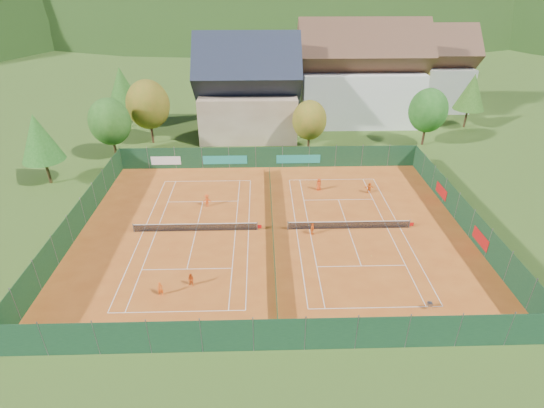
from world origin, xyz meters
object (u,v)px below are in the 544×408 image
Objects in this scene: player_left_near at (160,289)px; ball_hopper at (430,304)px; hotel_block_b at (424,73)px; player_right_near at (312,229)px; player_left_far at (207,200)px; chalet at (248,93)px; player_right_far_a at (319,184)px; player_left_mid at (191,280)px; player_right_far_b at (369,188)px; hotel_block_a at (360,79)px.

ball_hopper is at bearing -16.79° from player_left_near.
hotel_block_b is 52.26m from player_right_near.
hotel_block_b reaches higher than player_left_near.
player_left_far reaches higher than player_left_near.
hotel_block_b is at bearing 72.42° from ball_hopper.
player_left_near is at bearing -99.43° from chalet.
ball_hopper is at bearing -107.58° from hotel_block_b.
chalet is at bearing 69.80° from player_left_near.
player_right_far_a reaches higher than ball_hopper.
player_right_far_b is at bearing 62.06° from player_left_mid.
hotel_block_a is 39.15m from player_left_far.
chalet reaches higher than player_right_far_b.
hotel_block_b is at bearing -2.93° from player_right_near.
hotel_block_b reaches higher than ball_hopper.
player_right_far_a is at bearing -174.11° from player_left_far.
player_left_near is 15.33m from player_left_far.
player_left_near is (-25.62, -45.87, -6.72)m from hotel_block_a.
player_left_near is 0.85× the size of player_right_far_a.
player_left_far is (-23.37, -30.71, -6.63)m from hotel_block_a.
hotel_block_a is 29.58m from player_right_far_a.
player_left_near is 1.04× the size of player_left_mid.
player_left_far is at bearing 111.34° from player_left_mid.
hotel_block_a is at bearing 50.04° from player_left_near.
player_left_far reaches higher than player_left_mid.
ball_hopper is 0.59× the size of player_right_far_b.
ball_hopper is (15.21, -42.17, -6.07)m from chalet.
ball_hopper is at bearing 128.70° from player_left_far.
hotel_block_b is 12.95× the size of player_left_near.
chalet is 12.61× the size of player_left_mid.
hotel_block_a is 1.25× the size of hotel_block_b.
player_right_far_a is (15.59, 18.85, 0.12)m from player_left_near.
player_left_mid is at bearing 151.67° from player_right_near.
ball_hopper is (-17.79, -56.17, -6.06)m from hotel_block_b.
player_left_mid is at bearing 41.62° from player_right_far_b.
hotel_block_b is at bearing 22.99° from chalet.
chalet is at bearing -109.58° from player_left_far.
chalet reaches higher than player_right_far_a.
player_left_far is at bearing 88.33° from player_right_near.
player_left_near is at bearing -119.19° from hotel_block_a.
player_right_far_a is at bearing 16.17° from player_right_near.
player_left_mid is (-4.25, -38.76, -5.98)m from chalet.
hotel_block_b is at bearing 75.64° from player_left_mid.
chalet is 25.77m from player_left_far.
player_left_far is at bearing -127.27° from hotel_block_a.
chalet is 12.07× the size of player_right_near.
chalet is 39.45m from player_left_mid.
player_left_near reaches higher than ball_hopper.
hotel_block_b is (14.00, 8.00, -0.76)m from hotel_block_a.
hotel_block_a is 16.14m from hotel_block_b.
player_left_mid is 0.96× the size of player_right_near.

